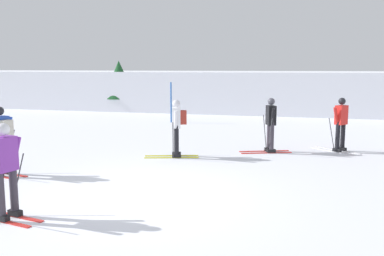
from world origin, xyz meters
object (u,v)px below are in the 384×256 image
(skier_black, at_px, (270,123))
(conifer_far_left, at_px, (119,80))
(skier_blue, at_px, (2,137))
(skier_white, at_px, (177,125))
(skier_purple, at_px, (5,168))
(skier_red, at_px, (341,123))
(trail_marker_pole, at_px, (171,102))

(skier_black, xyz_separation_m, conifer_far_left, (-9.81, 10.56, 0.97))
(skier_blue, bearing_deg, conifer_far_left, 103.61)
(skier_white, bearing_deg, conifer_far_left, 121.05)
(skier_purple, distance_m, skier_red, 9.90)
(skier_red, bearing_deg, skier_black, -163.20)
(skier_red, bearing_deg, skier_blue, -147.99)
(trail_marker_pole, xyz_separation_m, conifer_far_left, (-4.69, 4.49, 0.92))
(skier_black, bearing_deg, skier_purple, -119.65)
(skier_blue, relative_size, skier_red, 1.00)
(skier_purple, relative_size, conifer_far_left, 0.57)
(skier_red, bearing_deg, skier_white, -156.76)
(trail_marker_pole, bearing_deg, skier_red, -36.79)
(trail_marker_pole, bearing_deg, skier_black, -49.80)
(trail_marker_pole, bearing_deg, skier_purple, -85.29)
(skier_purple, height_order, trail_marker_pole, trail_marker_pole)
(skier_black, distance_m, trail_marker_pole, 7.95)
(skier_purple, bearing_deg, skier_black, 60.35)
(skier_blue, distance_m, skier_black, 7.65)
(skier_black, xyz_separation_m, trail_marker_pole, (-5.13, 6.07, 0.05))
(trail_marker_pole, height_order, conifer_far_left, conifer_far_left)
(skier_black, relative_size, conifer_far_left, 0.57)
(trail_marker_pole, bearing_deg, conifer_far_left, 136.22)
(skier_white, xyz_separation_m, conifer_far_left, (-7.20, 11.95, 0.93))
(skier_white, bearing_deg, skier_red, 23.24)
(skier_purple, bearing_deg, skier_red, 51.46)
(skier_purple, relative_size, skier_red, 1.00)
(skier_blue, xyz_separation_m, trail_marker_pole, (1.03, 10.61, 0.01))
(skier_blue, xyz_separation_m, skier_white, (3.54, 3.14, 0.00))
(skier_black, height_order, skier_white, same)
(skier_blue, bearing_deg, skier_purple, -50.48)
(skier_purple, bearing_deg, skier_white, 75.99)
(skier_purple, distance_m, conifer_far_left, 18.61)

